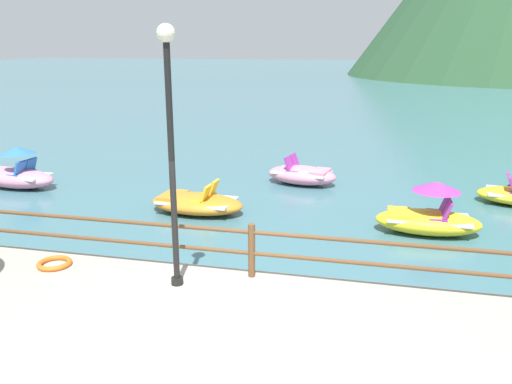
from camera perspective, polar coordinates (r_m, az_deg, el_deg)
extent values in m
plane|color=#3D6B75|center=(46.64, 10.89, 10.49)|extent=(200.00, 200.00, 0.00)
cylinder|color=brown|center=(8.86, -0.49, -6.46)|extent=(0.12, 0.12, 0.95)
cylinder|color=brown|center=(8.74, -0.49, -4.44)|extent=(23.80, 0.07, 0.07)
cylinder|color=brown|center=(8.88, -0.49, -6.74)|extent=(23.80, 0.07, 0.07)
cylinder|color=black|center=(8.22, -9.20, 2.31)|extent=(0.10, 0.10, 3.89)
sphere|color=silver|center=(7.99, -9.88, 16.84)|extent=(0.28, 0.28, 0.28)
cylinder|color=black|center=(8.85, -8.65, -9.62)|extent=(0.20, 0.20, 0.12)
torus|color=orange|center=(10.11, -21.28, -7.31)|extent=(0.61, 0.61, 0.09)
ellipsoid|color=orange|center=(13.61, -6.50, -1.26)|extent=(2.56, 1.48, 0.49)
cube|color=silver|center=(13.58, -6.52, -0.92)|extent=(2.00, 1.21, 0.06)
cube|color=yellow|center=(13.73, -5.38, -0.39)|extent=(0.42, 0.42, 0.08)
cube|color=yellow|center=(13.61, -4.70, 0.43)|extent=(0.23, 0.41, 0.43)
cube|color=yellow|center=(13.26, -6.23, -1.02)|extent=(0.42, 0.42, 0.08)
cube|color=yellow|center=(13.13, -5.54, -0.17)|extent=(0.23, 0.41, 0.43)
cube|color=orange|center=(13.84, -9.13, -0.44)|extent=(0.60, 0.97, 0.12)
ellipsoid|color=pink|center=(17.47, -24.76, 1.39)|extent=(2.62, 1.34, 0.59)
cube|color=silver|center=(17.45, -24.80, 1.72)|extent=(2.04, 1.09, 0.06)
cube|color=blue|center=(17.47, -23.88, 2.08)|extent=(0.43, 0.43, 0.08)
cube|color=blue|center=(17.30, -23.51, 2.75)|extent=(0.24, 0.42, 0.43)
cube|color=blue|center=(17.15, -24.86, 1.72)|extent=(0.43, 0.43, 0.08)
cube|color=blue|center=(16.98, -24.50, 2.40)|extent=(0.24, 0.42, 0.43)
cone|color=blue|center=(17.21, -24.79, 4.18)|extent=(1.15, 1.15, 0.22)
cube|color=purple|center=(15.61, 26.26, 0.75)|extent=(0.26, 0.42, 0.43)
cube|color=purple|center=(16.10, 26.12, 1.20)|extent=(0.26, 0.42, 0.43)
ellipsoid|color=pink|center=(16.35, 5.06, 1.87)|extent=(2.41, 1.66, 0.57)
cube|color=silver|center=(16.33, 5.07, 2.21)|extent=(1.89, 1.34, 0.06)
cube|color=purple|center=(16.14, 4.22, 2.32)|extent=(0.47, 0.47, 0.08)
cube|color=purple|center=(16.16, 3.64, 3.15)|extent=(0.29, 0.43, 0.43)
cube|color=purple|center=(16.59, 4.83, 2.68)|extent=(0.47, 0.47, 0.08)
cube|color=purple|center=(16.60, 4.26, 3.49)|extent=(0.29, 0.43, 0.43)
cube|color=pink|center=(16.12, 7.10, 2.19)|extent=(0.65, 0.94, 0.12)
ellipsoid|color=yellow|center=(12.69, 18.36, -3.15)|extent=(2.39, 1.14, 0.55)
cube|color=silver|center=(12.66, 18.40, -2.74)|extent=(1.86, 0.94, 0.06)
cube|color=purple|center=(12.88, 19.14, -2.17)|extent=(0.40, 0.40, 0.08)
cube|color=purple|center=(12.83, 20.02, -1.29)|extent=(0.21, 0.40, 0.43)
cube|color=purple|center=(12.45, 19.32, -2.81)|extent=(0.40, 0.40, 0.08)
cube|color=purple|center=(12.40, 20.24, -1.90)|extent=(0.21, 0.40, 0.43)
cube|color=yellow|center=(12.60, 15.46, -2.30)|extent=(0.53, 0.80, 0.12)
cone|color=purple|center=(12.46, 19.25, 0.59)|extent=(1.08, 1.08, 0.22)
cone|color=#284C2D|center=(85.44, 21.12, 19.13)|extent=(27.06, 27.06, 20.82)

